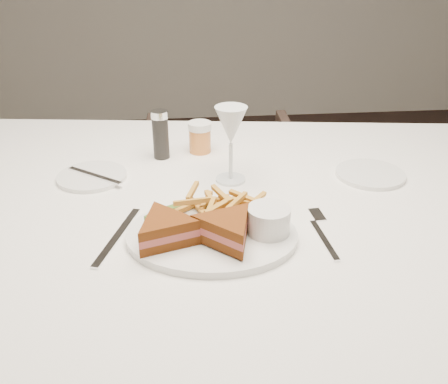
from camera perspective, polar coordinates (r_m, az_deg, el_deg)
ground at (r=1.76m, az=12.82°, el=-18.97°), size 5.00×5.00×0.00m
table at (r=1.28m, az=-0.22°, el=-15.99°), size 1.63×1.20×0.75m
chair_far at (r=2.06m, az=-0.36°, el=0.36°), size 0.63×0.59×0.63m
table_setting at (r=1.00m, az=-1.01°, el=-0.72°), size 0.81×0.64×0.18m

